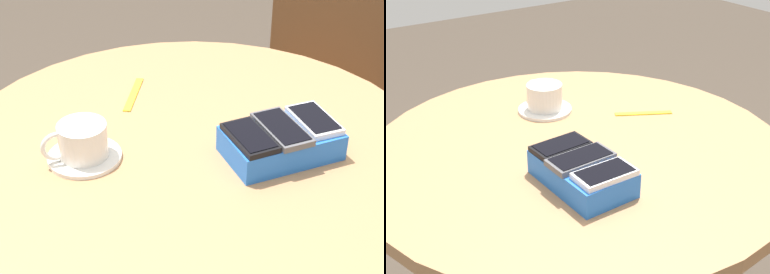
# 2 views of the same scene
# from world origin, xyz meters

# --- Properties ---
(round_table) EXTENTS (0.97, 0.97, 0.77)m
(round_table) POSITION_xyz_m (0.00, 0.00, 0.65)
(round_table) COLOR #2D2D2D
(round_table) RESTS_ON ground_plane
(phone_box) EXTENTS (0.21, 0.13, 0.05)m
(phone_box) POSITION_xyz_m (-0.14, 0.09, 0.79)
(phone_box) COLOR blue
(phone_box) RESTS_ON round_table
(phone_white) EXTENTS (0.07, 0.12, 0.01)m
(phone_white) POSITION_xyz_m (-0.21, 0.09, 0.83)
(phone_white) COLOR silver
(phone_white) RESTS_ON phone_box
(phone_gray) EXTENTS (0.07, 0.13, 0.01)m
(phone_gray) POSITION_xyz_m (-0.14, 0.09, 0.83)
(phone_gray) COLOR #515156
(phone_gray) RESTS_ON phone_box
(phone_black) EXTENTS (0.07, 0.12, 0.01)m
(phone_black) POSITION_xyz_m (-0.08, 0.09, 0.83)
(phone_black) COLOR black
(phone_black) RESTS_ON phone_box
(saucer) EXTENTS (0.14, 0.14, 0.01)m
(saucer) POSITION_xyz_m (0.20, -0.03, 0.77)
(saucer) COLOR silver
(saucer) RESTS_ON round_table
(coffee_cup) EXTENTS (0.13, 0.09, 0.07)m
(coffee_cup) POSITION_xyz_m (0.21, -0.03, 0.81)
(coffee_cup) COLOR silver
(coffee_cup) RESTS_ON saucer
(lanyard_strap) EXTENTS (0.08, 0.14, 0.00)m
(lanyard_strap) POSITION_xyz_m (0.05, -0.24, 0.77)
(lanyard_strap) COLOR yellow
(lanyard_strap) RESTS_ON round_table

